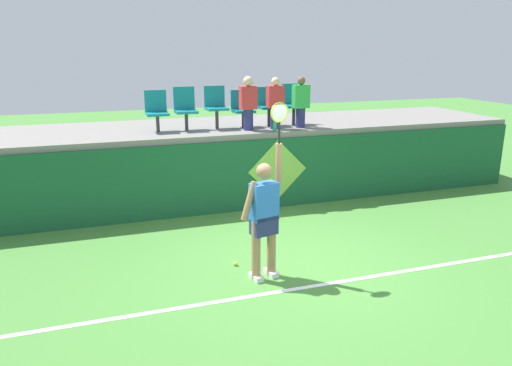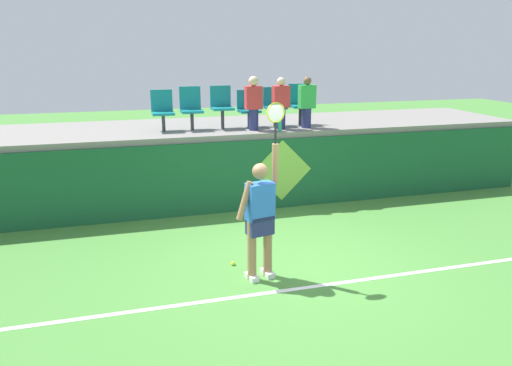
# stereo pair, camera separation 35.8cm
# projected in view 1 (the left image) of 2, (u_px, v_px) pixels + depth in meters

# --- Properties ---
(ground_plane) EXTENTS (40.00, 40.00, 0.00)m
(ground_plane) POSITION_uv_depth(u_px,v_px,m) (294.00, 267.00, 7.52)
(ground_plane) COLOR #478438
(court_back_wall) EXTENTS (13.16, 0.20, 1.45)m
(court_back_wall) POSITION_uv_depth(u_px,v_px,m) (240.00, 175.00, 9.94)
(court_back_wall) COLOR #195633
(court_back_wall) RESTS_ON ground_plane
(spectator_platform) EXTENTS (13.16, 2.64, 0.12)m
(spectator_platform) POSITION_uv_depth(u_px,v_px,m) (223.00, 127.00, 10.88)
(spectator_platform) COLOR gray
(spectator_platform) RESTS_ON court_back_wall
(court_baseline_stripe) EXTENTS (11.84, 0.08, 0.01)m
(court_baseline_stripe) POSITION_uv_depth(u_px,v_px,m) (312.00, 286.00, 6.90)
(court_baseline_stripe) COLOR white
(court_baseline_stripe) RESTS_ON ground_plane
(tennis_player) EXTENTS (0.74, 0.34, 2.53)m
(tennis_player) POSITION_uv_depth(u_px,v_px,m) (264.00, 214.00, 6.91)
(tennis_player) COLOR white
(tennis_player) RESTS_ON ground_plane
(tennis_ball) EXTENTS (0.07, 0.07, 0.07)m
(tennis_ball) POSITION_uv_depth(u_px,v_px,m) (235.00, 264.00, 7.54)
(tennis_ball) COLOR #D1E533
(tennis_ball) RESTS_ON ground_plane
(water_bottle) EXTENTS (0.08, 0.08, 0.20)m
(water_bottle) POSITION_uv_depth(u_px,v_px,m) (275.00, 126.00, 10.04)
(water_bottle) COLOR #26B272
(water_bottle) RESTS_ON spectator_platform
(stadium_chair_0) EXTENTS (0.44, 0.42, 0.83)m
(stadium_chair_0) POSITION_uv_depth(u_px,v_px,m) (157.00, 109.00, 9.90)
(stadium_chair_0) COLOR #38383D
(stadium_chair_0) RESTS_ON spectator_platform
(stadium_chair_1) EXTENTS (0.44, 0.42, 0.88)m
(stadium_chair_1) POSITION_uv_depth(u_px,v_px,m) (185.00, 107.00, 10.08)
(stadium_chair_1) COLOR #38383D
(stadium_chair_1) RESTS_ON spectator_platform
(stadium_chair_2) EXTENTS (0.44, 0.42, 0.88)m
(stadium_chair_2) POSITION_uv_depth(u_px,v_px,m) (216.00, 105.00, 10.26)
(stadium_chair_2) COLOR #38383D
(stadium_chair_2) RESTS_ON spectator_platform
(stadium_chair_3) EXTENTS (0.44, 0.42, 0.78)m
(stadium_chair_3) POSITION_uv_depth(u_px,v_px,m) (242.00, 107.00, 10.46)
(stadium_chair_3) COLOR #38383D
(stadium_chair_3) RESTS_ON spectator_platform
(stadium_chair_4) EXTENTS (0.44, 0.42, 0.83)m
(stadium_chair_4) POSITION_uv_depth(u_px,v_px,m) (268.00, 104.00, 10.62)
(stadium_chair_4) COLOR #38383D
(stadium_chair_4) RESTS_ON spectator_platform
(stadium_chair_5) EXTENTS (0.44, 0.42, 0.89)m
(stadium_chair_5) POSITION_uv_depth(u_px,v_px,m) (293.00, 102.00, 10.79)
(stadium_chair_5) COLOR #38383D
(stadium_chair_5) RESTS_ON spectator_platform
(spectator_0) EXTENTS (0.34, 0.20, 1.07)m
(spectator_0) POSITION_uv_depth(u_px,v_px,m) (275.00, 102.00, 10.19)
(spectator_0) COLOR navy
(spectator_0) RESTS_ON spectator_platform
(spectator_1) EXTENTS (0.34, 0.20, 1.10)m
(spectator_1) POSITION_uv_depth(u_px,v_px,m) (248.00, 102.00, 10.02)
(spectator_1) COLOR navy
(spectator_1) RESTS_ON spectator_platform
(spectator_2) EXTENTS (0.34, 0.20, 1.07)m
(spectator_2) POSITION_uv_depth(u_px,v_px,m) (301.00, 102.00, 10.37)
(spectator_2) COLOR navy
(spectator_2) RESTS_ON spectator_platform
(wall_signage_mount) EXTENTS (1.27, 0.01, 1.44)m
(wall_signage_mount) POSITION_uv_depth(u_px,v_px,m) (277.00, 207.00, 10.27)
(wall_signage_mount) COLOR #195633
(wall_signage_mount) RESTS_ON ground_plane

